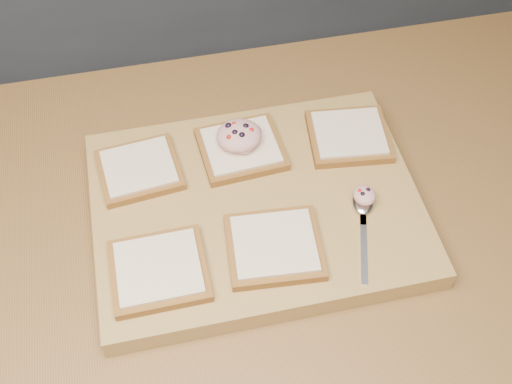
{
  "coord_description": "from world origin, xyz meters",
  "views": [
    {
      "loc": [
        -0.15,
        -0.49,
        1.67
      ],
      "look_at": [
        -0.04,
        0.04,
        0.96
      ],
      "focal_mm": 45.0,
      "sensor_mm": 36.0,
      "label": 1
    }
  ],
  "objects_px": {
    "cutting_board": "(256,208)",
    "spoon": "(363,208)",
    "bread_far_center": "(241,148)",
    "tuna_salad_dollop": "(239,135)"
  },
  "relations": [
    {
      "from": "cutting_board",
      "to": "spoon",
      "type": "xyz_separation_m",
      "value": [
        0.14,
        -0.05,
        0.02
      ]
    },
    {
      "from": "bread_far_center",
      "to": "tuna_salad_dollop",
      "type": "height_order",
      "value": "tuna_salad_dollop"
    },
    {
      "from": "tuna_salad_dollop",
      "to": "spoon",
      "type": "xyz_separation_m",
      "value": [
        0.15,
        -0.15,
        -0.03
      ]
    },
    {
      "from": "tuna_salad_dollop",
      "to": "spoon",
      "type": "height_order",
      "value": "tuna_salad_dollop"
    },
    {
      "from": "cutting_board",
      "to": "tuna_salad_dollop",
      "type": "relative_size",
      "value": 6.92
    },
    {
      "from": "bread_far_center",
      "to": "cutting_board",
      "type": "bearing_deg",
      "value": -88.34
    },
    {
      "from": "cutting_board",
      "to": "bread_far_center",
      "type": "xyz_separation_m",
      "value": [
        -0.0,
        0.09,
        0.03
      ]
    },
    {
      "from": "spoon",
      "to": "tuna_salad_dollop",
      "type": "bearing_deg",
      "value": 135.34
    },
    {
      "from": "cutting_board",
      "to": "bread_far_center",
      "type": "distance_m",
      "value": 0.1
    },
    {
      "from": "cutting_board",
      "to": "bread_far_center",
      "type": "relative_size",
      "value": 3.62
    }
  ]
}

